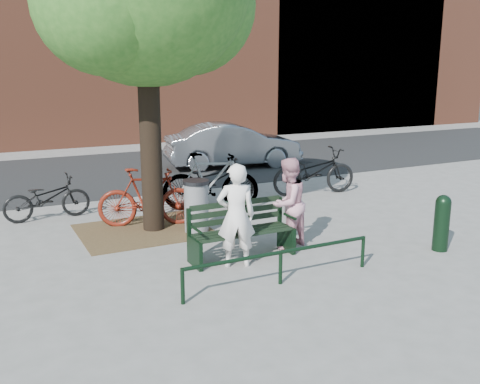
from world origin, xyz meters
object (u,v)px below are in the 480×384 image
park_bench (240,229)px  parked_car (233,145)px  person_left (236,216)px  bicycle_c (210,181)px  person_right (288,203)px  litter_bin (196,206)px  bollard (442,221)px

park_bench → parked_car: size_ratio=0.42×
person_left → bicycle_c: 3.97m
park_bench → bicycle_c: bearing=74.3°
person_left → person_right: 1.26m
person_left → parked_car: bearing=-97.4°
park_bench → parked_car: 8.29m
park_bench → parked_car: bearing=64.7°
park_bench → litter_bin: size_ratio=1.72×
person_right → parked_car: bearing=-133.8°
person_right → parked_car: (2.59, 7.42, -0.10)m
person_left → litter_bin: bearing=-75.1°
bollard → litter_bin: size_ratio=0.96×
person_right → litter_bin: bearing=-79.2°
person_right → litter_bin: (-1.08, 1.51, -0.27)m
bollard → litter_bin: bearing=139.5°
person_left → parked_car: (3.78, 7.83, -0.13)m
bicycle_c → litter_bin: bearing=163.4°
person_left → park_bench: bearing=-107.3°
parked_car → park_bench: bearing=164.4°
bollard → bicycle_c: size_ratio=0.47×
person_right → bollard: size_ratio=1.62×
park_bench → person_right: person_right is taller
person_left → bicycle_c: bearing=-89.4°
bicycle_c → parked_car: bearing=-18.6°
bollard → park_bench: bearing=158.6°
person_left → litter_bin: (0.12, 1.92, -0.31)m
park_bench → bicycle_c: (0.97, 3.44, 0.07)m
parked_car → bollard: bearing=-172.5°
park_bench → bollard: bearing=-21.4°
person_left → parked_car: person_left is taller
bicycle_c → parked_car: parked_car is taller
litter_bin → parked_car: (3.67, 5.91, 0.18)m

